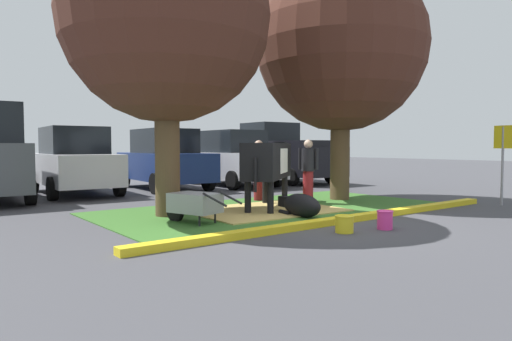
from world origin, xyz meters
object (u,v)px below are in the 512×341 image
Objects in this scene: shade_tree_left at (166,19)px; wheelbarrow at (194,203)px; person_handler at (308,169)px; parking_sign at (503,149)px; shade_tree_right at (341,47)px; hatchback_white at (74,162)px; person_visitor_near at (259,169)px; bucket_pink at (385,220)px; cow_holstein at (269,161)px; sedan_blue at (164,160)px; bucket_yellow at (344,224)px; calf_lying at (301,205)px; pickup_truck_black at (282,154)px; sedan_silver at (233,159)px.

shade_tree_left is 3.85× the size of wheelbarrow.
parking_sign is at bearing -40.96° from person_handler.
shade_tree_right is 8.49m from hatchback_white.
bucket_pink is at bearing -99.65° from person_visitor_near.
cow_holstein is 1.41m from person_handler.
sedan_blue is at bearing 112.02° from shade_tree_right.
person_handler is at bearing 12.89° from wheelbarrow.
hatchback_white reaches higher than person_visitor_near.
bucket_pink is (-4.99, -0.27, -1.21)m from parking_sign.
wheelbarrow is (-3.15, -2.07, -0.47)m from person_visitor_near.
person_visitor_near is 4.69m from bucket_yellow.
shade_tree_left is 3.16× the size of parking_sign.
person_visitor_near is at bearing 70.15° from bucket_yellow.
shade_tree_right reaches higher than sedan_blue.
shade_tree_left is 1.38× the size of hatchback_white.
hatchback_white reaches higher than wheelbarrow.
person_visitor_near is (0.75, 1.33, -0.24)m from cow_holstein.
calf_lying is (-2.88, -1.54, -3.84)m from shade_tree_right.
pickup_truck_black reaches higher than person_handler.
hatchback_white is at bearing 123.38° from person_handler.
shade_tree_left reaches higher than bucket_pink.
sedan_silver is at bearing 87.25° from shade_tree_right.
hatchback_white is at bearing 105.18° from bucket_pink.
shade_tree_right is 6.17m from bucket_yellow.
shade_tree_right is 3.96× the size of wheelbarrow.
hatchback_white is at bearing 92.21° from shade_tree_left.
parking_sign is (2.31, -3.19, -2.70)m from shade_tree_right.
pickup_truck_black is (4.84, 4.67, 0.25)m from person_visitor_near.
bucket_pink is 0.07× the size of hatchback_white.
sedan_blue is at bearing 86.94° from cow_holstein.
pickup_truck_black is (5.62, 9.25, 0.94)m from bucket_pink.
shade_tree_right is 19.28× the size of bucket_yellow.
sedan_silver is (3.73, 8.66, 0.83)m from bucket_yellow.
shade_tree_left is at bearing 114.07° from bucket_yellow.
hatchback_white is at bearing 124.71° from person_visitor_near.
bucket_yellow is at bearing -79.17° from hatchback_white.
pickup_truck_black reaches higher than bucket_pink.
pickup_truck_black is (6.42, 9.03, 0.96)m from bucket_yellow.
hatchback_white reaches higher than calf_lying.
parking_sign reaches higher than bucket_yellow.
sedan_silver is (5.27, 5.23, -3.04)m from shade_tree_left.
parking_sign is at bearing -17.66° from calf_lying.
calf_lying is at bearing -114.32° from sedan_silver.
sedan_silver is at bearing 71.69° from bucket_pink.
parking_sign is 5.92m from bucket_yellow.
person_visitor_near is 4.87× the size of bucket_yellow.
cow_holstein is at bearing -119.29° from person_visitor_near.
sedan_blue is at bearing 100.30° from person_handler.
person_visitor_near reaches higher than cow_holstein.
sedan_blue reaches higher than parking_sign.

